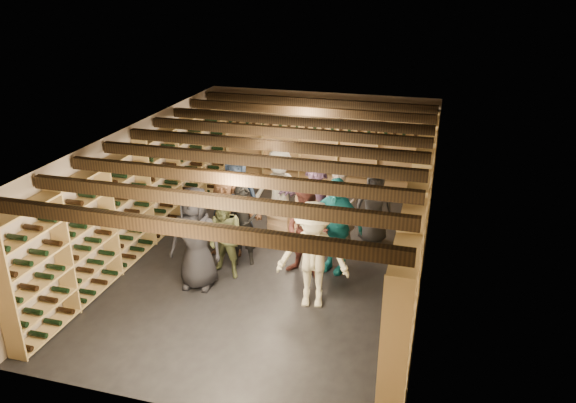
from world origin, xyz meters
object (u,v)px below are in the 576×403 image
(person_7, at_px, (339,212))
(person_8, at_px, (307,233))
(person_11, at_px, (316,198))
(crate_stack_right, at_px, (282,220))
(person_4, at_px, (335,225))
(person_6, at_px, (236,199))
(person_2, at_px, (226,238))
(person_3, at_px, (313,255))
(crate_loose, at_px, (300,229))
(person_12, at_px, (374,207))
(person_0, at_px, (196,238))
(person_5, at_px, (226,215))
(person_9, at_px, (280,191))
(person_1, at_px, (243,225))
(crate_stack_left, at_px, (309,215))

(person_7, distance_m, person_8, 1.01)
(person_11, bearing_deg, crate_stack_right, -169.80)
(person_4, distance_m, person_6, 2.20)
(person_4, bearing_deg, person_6, -178.95)
(person_2, relative_size, person_3, 0.84)
(person_2, bearing_deg, crate_loose, 79.07)
(person_6, xyz_separation_m, person_12, (2.62, 0.68, -0.14))
(crate_loose, height_order, person_0, person_0)
(person_2, bearing_deg, crate_stack_right, 88.71)
(crate_stack_right, distance_m, person_3, 2.91)
(person_2, bearing_deg, person_5, 121.71)
(person_8, bearing_deg, person_2, -151.51)
(person_9, bearing_deg, person_7, -39.00)
(person_5, bearing_deg, person_8, -18.70)
(person_1, height_order, person_5, person_5)
(person_3, bearing_deg, person_8, 102.44)
(crate_stack_right, xyz_separation_m, person_11, (0.71, -0.00, 0.56))
(person_3, bearing_deg, person_11, 95.15)
(crate_loose, xyz_separation_m, person_6, (-1.12, -0.68, 0.82))
(person_6, relative_size, person_9, 1.03)
(person_1, relative_size, person_7, 0.86)
(crate_stack_right, relative_size, person_9, 0.33)
(crate_loose, relative_size, person_5, 0.31)
(crate_stack_left, relative_size, person_8, 0.51)
(person_7, distance_m, person_12, 0.92)
(person_2, distance_m, person_8, 1.42)
(person_0, height_order, person_12, person_0)
(person_1, distance_m, person_5, 0.55)
(crate_loose, relative_size, person_12, 0.33)
(person_4, bearing_deg, person_3, -77.56)
(crate_loose, height_order, person_3, person_3)
(person_0, bearing_deg, person_4, 24.12)
(crate_stack_left, relative_size, person_2, 0.57)
(person_8, relative_size, person_9, 0.95)
(person_0, height_order, person_11, person_0)
(crate_stack_left, bearing_deg, person_4, -58.88)
(person_4, distance_m, person_8, 0.55)
(crate_stack_left, xyz_separation_m, person_2, (-1.00, -2.06, 0.33))
(person_4, xyz_separation_m, person_6, (-2.11, 0.63, 0.02))
(person_0, distance_m, person_1, 1.10)
(person_8, bearing_deg, person_6, 161.82)
(crate_loose, relative_size, person_7, 0.28)
(person_0, bearing_deg, crate_loose, 60.30)
(person_0, distance_m, person_6, 1.83)
(person_0, relative_size, person_12, 1.19)
(person_2, xyz_separation_m, person_8, (1.36, 0.41, 0.09))
(person_2, height_order, person_8, person_8)
(person_11, bearing_deg, person_12, 10.20)
(crate_loose, bearing_deg, person_5, -132.42)
(person_6, relative_size, person_12, 1.19)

